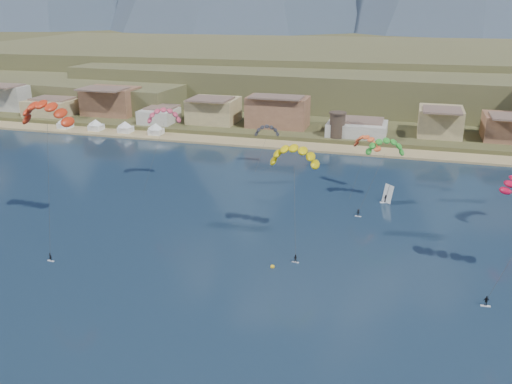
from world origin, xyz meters
TOP-DOWN VIEW (x-y plane):
  - ground at (0.00, 0.00)m, footprint 2400.00×2400.00m
  - beach at (0.00, 106.00)m, footprint 2200.00×12.00m
  - land at (0.00, 560.00)m, footprint 2200.00×900.00m
  - foothills at (22.39, 232.47)m, footprint 940.00×210.00m
  - town at (-40.00, 122.00)m, footprint 400.00×24.00m
  - watchtower at (5.00, 114.00)m, footprint 5.82×5.82m
  - beach_tents at (-76.25, 106.00)m, footprint 43.40×6.40m
  - kitesurfer_red at (-39.99, 23.35)m, footprint 12.27×14.65m
  - kitesurfer_yellow at (7.37, 33.16)m, footprint 10.31×12.26m
  - kitesurfer_green at (23.29, 59.45)m, footprint 10.02×13.01m
  - distant_kite_pink at (-31.63, 58.07)m, footprint 9.51×7.31m
  - distant_kite_dark at (-10.89, 81.59)m, footprint 7.92×6.30m
  - distant_kite_orange at (18.50, 67.76)m, footprint 8.34×7.44m
  - windsurfer at (24.51, 60.12)m, footprint 2.62×2.88m
  - buoy at (6.47, 20.31)m, footprint 0.79×0.79m

SIDE VIEW (x-z plane):
  - ground at x=0.00m, z-range 0.00..0.00m
  - land at x=0.00m, z-range -2.00..2.00m
  - buoy at x=6.47m, z-range -0.26..0.53m
  - beach at x=0.00m, z-range -0.20..0.70m
  - windsurfer at x=24.51m, z-range -0.82..3.67m
  - beach_tents at x=-76.25m, z-range 1.21..6.21m
  - watchtower at x=5.00m, z-range 2.07..10.67m
  - town at x=-40.00m, z-range 2.00..14.00m
  - foothills at x=22.39m, z-range 0.08..18.08m
  - distant_kite_dark at x=-10.89m, z-range 4.10..18.34m
  - distant_kite_orange at x=18.50m, z-range 5.17..21.36m
  - kitesurfer_green at x=23.29m, z-range 5.49..23.60m
  - kitesurfer_yellow at x=7.37m, z-range 7.63..29.21m
  - distant_kite_pink at x=-31.63m, z-range 8.21..30.13m
  - kitesurfer_red at x=-39.99m, z-range 11.26..41.14m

